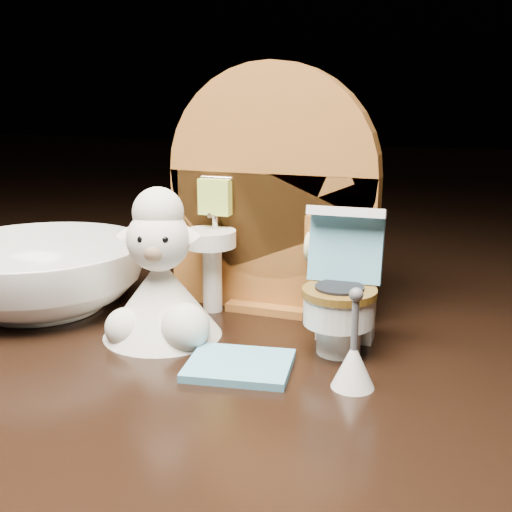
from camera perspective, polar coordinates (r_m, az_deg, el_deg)
The scene contains 6 objects.
backdrop_panel at distance 0.39m, azimuth 1.31°, elevation 4.56°, with size 0.13×0.05×0.15m.
toy_toilet at distance 0.34m, azimuth 7.70°, elevation -3.70°, with size 0.04×0.05×0.08m.
bath_mat at distance 0.32m, azimuth -1.49°, elevation -9.69°, with size 0.05×0.04×0.00m, color #5FAACA.
toilet_brush at distance 0.30m, azimuth 8.65°, elevation -9.27°, with size 0.02×0.02×0.05m.
plush_lamb at distance 0.36m, azimuth -8.45°, elevation -2.61°, with size 0.07×0.07×0.09m.
ceramic_bowl at distance 0.43m, azimuth -18.59°, elevation -1.67°, with size 0.13×0.13×0.04m, color white.
Camera 1 is at (0.12, -0.30, 0.14)m, focal length 45.00 mm.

